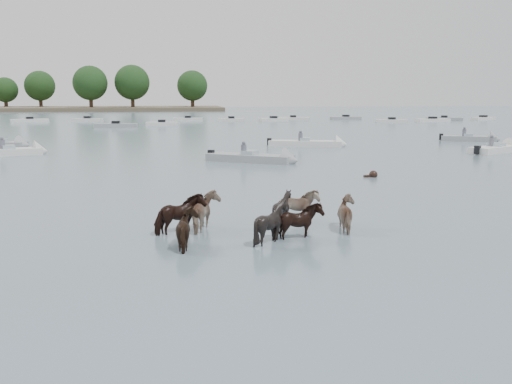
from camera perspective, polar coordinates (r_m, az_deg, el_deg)
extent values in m
plane|color=#4D636F|center=(15.40, 3.10, -6.01)|extent=(400.00, 400.00, 0.00)
imported|color=black|center=(17.48, -7.71, -2.48)|extent=(1.74, 1.53, 1.36)
imported|color=#89735D|center=(17.82, -4.90, -2.21)|extent=(1.34, 1.50, 1.35)
imported|color=black|center=(18.56, 2.68, -1.87)|extent=(1.38, 1.29, 1.25)
imported|color=gray|center=(18.96, 4.06, -1.61)|extent=(1.53, 0.75, 1.26)
imported|color=black|center=(15.83, -6.69, -3.97)|extent=(1.46, 1.55, 1.24)
imported|color=black|center=(16.23, 1.55, -3.34)|extent=(1.28, 1.15, 1.36)
imported|color=black|center=(16.65, 4.19, -3.23)|extent=(1.61, 1.04, 1.25)
imported|color=gray|center=(17.96, 9.48, -2.38)|extent=(1.41, 1.52, 1.25)
sphere|color=black|center=(29.90, 11.74, 1.72)|extent=(0.44, 0.44, 0.44)
cube|color=black|center=(29.83, 11.28, 1.52)|extent=(0.50, 0.22, 0.18)
cube|color=silver|center=(43.53, -23.64, 3.66)|extent=(4.61, 3.01, 0.55)
cone|color=silver|center=(43.76, -20.82, 3.87)|extent=(1.40, 1.81, 1.60)
cube|color=#99ADB7|center=(43.50, -23.67, 4.12)|extent=(1.14, 1.33, 0.35)
cylinder|color=#595966|center=(43.60, -24.19, 4.36)|extent=(0.36, 0.36, 0.70)
sphere|color=#595966|center=(43.56, -24.23, 4.95)|extent=(0.24, 0.24, 0.24)
cube|color=gray|center=(36.01, -0.61, 3.38)|extent=(5.59, 4.27, 0.55)
cone|color=gray|center=(34.98, 3.56, 3.17)|extent=(1.60, 1.83, 1.60)
cube|color=#99ADB7|center=(35.98, -0.61, 3.93)|extent=(1.27, 1.37, 0.35)
cube|color=black|center=(37.21, -4.54, 3.79)|extent=(0.48, 0.48, 0.60)
cylinder|color=#595966|center=(35.91, -1.25, 4.24)|extent=(0.36, 0.36, 0.70)
sphere|color=#595966|center=(35.87, -1.25, 4.96)|extent=(0.24, 0.24, 0.24)
cube|color=silver|center=(47.20, 4.97, 4.85)|extent=(6.19, 3.21, 0.55)
cone|color=silver|center=(47.12, 8.61, 4.77)|extent=(1.31, 1.79, 1.60)
cube|color=#99ADB7|center=(47.17, 4.97, 5.27)|extent=(1.08, 1.30, 0.35)
cube|color=black|center=(47.45, 1.35, 5.09)|extent=(0.43, 0.43, 0.60)
cylinder|color=#595966|center=(47.06, 4.50, 5.51)|extent=(0.36, 0.36, 0.70)
sphere|color=#595966|center=(47.03, 4.51, 6.06)|extent=(0.24, 0.24, 0.24)
cube|color=silver|center=(45.49, 23.01, 3.93)|extent=(5.20, 3.96, 0.55)
cube|color=#99ADB7|center=(45.46, 23.04, 4.37)|extent=(1.26, 1.37, 0.35)
cube|color=black|center=(43.26, 21.40, 3.98)|extent=(0.48, 0.48, 0.60)
cylinder|color=#595966|center=(45.24, 22.62, 4.63)|extent=(0.36, 0.36, 0.70)
sphere|color=#595966|center=(45.21, 22.66, 5.20)|extent=(0.24, 0.24, 0.24)
cube|color=gray|center=(56.02, 20.57, 5.03)|extent=(4.96, 3.46, 0.55)
cone|color=gray|center=(56.20, 22.98, 4.89)|extent=(1.50, 1.83, 1.60)
cube|color=#99ADB7|center=(55.99, 20.59, 5.39)|extent=(1.20, 1.35, 0.35)
cube|color=black|center=(55.92, 18.15, 5.31)|extent=(0.47, 0.47, 0.60)
cylinder|color=#595966|center=(55.79, 20.24, 5.60)|extent=(0.36, 0.36, 0.70)
sphere|color=#595966|center=(55.77, 20.26, 6.06)|extent=(0.24, 0.24, 0.24)
cube|color=gray|center=(50.30, -24.35, 4.32)|extent=(4.29, 2.47, 0.55)
cone|color=gray|center=(49.35, -22.31, 4.37)|extent=(1.24, 1.76, 1.60)
cube|color=#99ADB7|center=(50.28, -24.38, 4.72)|extent=(1.03, 1.27, 0.35)
cube|color=silver|center=(96.49, -21.84, 6.67)|extent=(5.72, 3.62, 0.60)
cube|color=black|center=(96.48, -21.85, 6.90)|extent=(1.32, 1.32, 0.50)
cube|color=silver|center=(96.21, -16.60, 6.96)|extent=(4.96, 2.14, 0.60)
cube|color=black|center=(96.20, -16.61, 7.18)|extent=(1.13, 1.13, 0.50)
cube|color=gray|center=(77.36, -13.93, 6.50)|extent=(5.57, 1.71, 0.60)
cube|color=black|center=(77.34, -13.94, 6.78)|extent=(1.04, 1.04, 0.50)
cube|color=silver|center=(80.16, -9.46, 6.75)|extent=(4.38, 1.66, 0.60)
cube|color=black|center=(80.14, -9.47, 7.02)|extent=(1.04, 1.04, 0.50)
cube|color=silver|center=(94.57, -6.88, 7.25)|extent=(4.89, 1.59, 0.60)
cube|color=black|center=(94.55, -6.88, 7.48)|extent=(1.02, 1.02, 0.50)
cube|color=silver|center=(92.08, -2.49, 7.24)|extent=(4.40, 1.92, 0.60)
cube|color=black|center=(92.07, -2.50, 7.48)|extent=(1.10, 1.10, 0.50)
cube|color=silver|center=(92.77, 1.78, 7.26)|extent=(4.86, 2.45, 0.60)
cube|color=black|center=(92.76, 1.78, 7.50)|extent=(1.19, 1.19, 0.50)
cube|color=silver|center=(96.83, 3.76, 7.35)|extent=(5.66, 2.31, 0.60)
cube|color=black|center=(96.82, 3.76, 7.57)|extent=(1.14, 1.14, 0.50)
cube|color=gray|center=(100.61, 9.03, 7.34)|extent=(5.44, 1.95, 0.60)
cube|color=black|center=(100.60, 9.03, 7.56)|extent=(1.08, 1.08, 0.50)
cube|color=silver|center=(90.39, 13.51, 6.94)|extent=(4.92, 2.10, 0.60)
cube|color=black|center=(90.37, 13.52, 7.18)|extent=(1.12, 1.12, 0.50)
cube|color=silver|center=(94.88, 17.36, 6.89)|extent=(6.06, 2.70, 0.60)
cube|color=black|center=(94.86, 17.37, 7.11)|extent=(1.19, 1.19, 0.50)
cube|color=gray|center=(100.75, 18.42, 6.97)|extent=(6.06, 3.69, 0.60)
cube|color=black|center=(100.73, 18.43, 7.19)|extent=(1.31, 1.31, 0.50)
cube|color=silver|center=(104.60, 21.91, 6.85)|extent=(5.01, 3.39, 0.60)
cube|color=black|center=(104.59, 21.92, 7.06)|extent=(1.33, 1.33, 0.50)
cylinder|color=#382619|center=(178.32, -23.87, 8.06)|extent=(1.00, 1.00, 3.18)
sphere|color=black|center=(178.30, -23.96, 9.39)|extent=(7.07, 7.07, 7.07)
cylinder|color=#382619|center=(174.75, -20.85, 8.34)|extent=(1.00, 1.00, 3.80)
sphere|color=black|center=(174.76, -20.95, 9.96)|extent=(8.45, 8.45, 8.45)
cylinder|color=#382619|center=(160.08, -16.27, 8.57)|extent=(1.00, 1.00, 4.12)
sphere|color=black|center=(160.10, -16.37, 10.50)|extent=(9.16, 9.16, 9.16)
cylinder|color=#382619|center=(160.33, -12.30, 8.76)|extent=(1.00, 1.00, 4.25)
sphere|color=black|center=(160.36, -12.38, 10.74)|extent=(9.44, 9.44, 9.44)
cylinder|color=#382619|center=(161.69, -6.40, 8.84)|extent=(1.00, 1.00, 3.80)
sphere|color=black|center=(161.70, -6.43, 10.60)|extent=(8.44, 8.44, 8.44)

